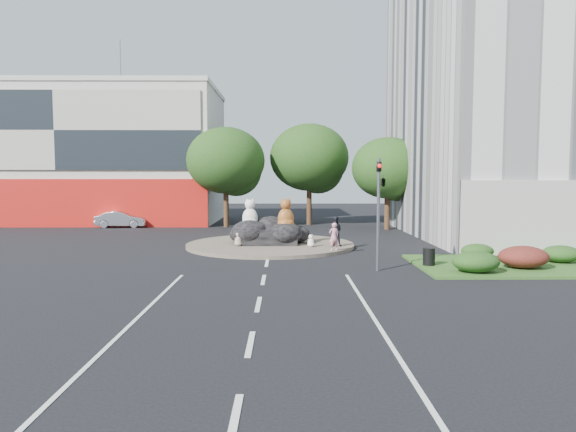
# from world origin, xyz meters

# --- Properties ---
(ground) EXTENTS (120.00, 120.00, 0.00)m
(ground) POSITION_xyz_m (0.00, 0.00, 0.00)
(ground) COLOR black
(ground) RESTS_ON ground
(roundabout_island) EXTENTS (10.00, 10.00, 0.20)m
(roundabout_island) POSITION_xyz_m (0.00, 10.00, 0.10)
(roundabout_island) COLOR brown
(roundabout_island) RESTS_ON ground
(rock_plinth) EXTENTS (3.20, 2.60, 0.90)m
(rock_plinth) POSITION_xyz_m (0.00, 10.00, 0.65)
(rock_plinth) COLOR black
(rock_plinth) RESTS_ON roundabout_island
(shophouse_block) EXTENTS (25.20, 12.30, 17.40)m
(shophouse_block) POSITION_xyz_m (-18.00, 27.91, 6.18)
(shophouse_block) COLOR beige
(shophouse_block) RESTS_ON ground
(grass_verge) EXTENTS (10.00, 6.00, 0.12)m
(grass_verge) POSITION_xyz_m (12.00, 3.00, 0.06)
(grass_verge) COLOR #33531B
(grass_verge) RESTS_ON ground
(tree_left) EXTENTS (6.46, 6.46, 8.27)m
(tree_left) POSITION_xyz_m (-3.93, 22.06, 5.25)
(tree_left) COLOR #382314
(tree_left) RESTS_ON ground
(tree_mid) EXTENTS (6.84, 6.84, 8.76)m
(tree_mid) POSITION_xyz_m (3.07, 24.06, 5.56)
(tree_mid) COLOR #382314
(tree_mid) RESTS_ON ground
(tree_right) EXTENTS (5.70, 5.70, 7.30)m
(tree_right) POSITION_xyz_m (9.07, 20.06, 4.63)
(tree_right) COLOR #382314
(tree_right) RESTS_ON ground
(hedge_near_green) EXTENTS (2.00, 1.60, 0.90)m
(hedge_near_green) POSITION_xyz_m (9.00, 1.00, 0.57)
(hedge_near_green) COLOR #153611
(hedge_near_green) RESTS_ON grass_verge
(hedge_red) EXTENTS (2.20, 1.76, 0.99)m
(hedge_red) POSITION_xyz_m (11.50, 2.00, 0.61)
(hedge_red) COLOR #451212
(hedge_red) RESTS_ON grass_verge
(hedge_mid_green) EXTENTS (1.80, 1.44, 0.81)m
(hedge_mid_green) POSITION_xyz_m (14.00, 3.50, 0.53)
(hedge_mid_green) COLOR #153611
(hedge_mid_green) RESTS_ON grass_verge
(hedge_back_green) EXTENTS (1.60, 1.28, 0.72)m
(hedge_back_green) POSITION_xyz_m (10.50, 4.80, 0.48)
(hedge_back_green) COLOR #153611
(hedge_back_green) RESTS_ON grass_verge
(traffic_light) EXTENTS (0.44, 1.24, 5.00)m
(traffic_light) POSITION_xyz_m (5.10, 2.00, 3.62)
(traffic_light) COLOR #595B60
(traffic_light) RESTS_ON ground
(street_lamp) EXTENTS (2.34, 0.22, 8.06)m
(street_lamp) POSITION_xyz_m (12.82, 8.00, 4.55)
(street_lamp) COLOR #595B60
(street_lamp) RESTS_ON ground
(cat_white) EXTENTS (1.29, 1.19, 1.80)m
(cat_white) POSITION_xyz_m (-1.23, 10.36, 2.00)
(cat_white) COLOR white
(cat_white) RESTS_ON rock_plinth
(cat_tabby) EXTENTS (1.35, 1.25, 1.87)m
(cat_tabby) POSITION_xyz_m (0.93, 9.63, 2.03)
(cat_tabby) COLOR #C68829
(cat_tabby) RESTS_ON rock_plinth
(kitten_calico) EXTENTS (0.61, 0.56, 0.85)m
(kitten_calico) POSITION_xyz_m (-1.81, 8.83, 0.62)
(kitten_calico) COLOR white
(kitten_calico) RESTS_ON roundabout_island
(kitten_white) EXTENTS (0.55, 0.51, 0.73)m
(kitten_white) POSITION_xyz_m (2.35, 8.43, 0.56)
(kitten_white) COLOR white
(kitten_white) RESTS_ON roundabout_island
(pedestrian_pink) EXTENTS (0.64, 0.52, 1.51)m
(pedestrian_pink) POSITION_xyz_m (3.51, 6.91, 0.96)
(pedestrian_pink) COLOR pink
(pedestrian_pink) RESTS_ON roundabout_island
(pedestrian_dark) EXTENTS (0.92, 0.76, 1.72)m
(pedestrian_dark) POSITION_xyz_m (3.77, 8.76, 1.06)
(pedestrian_dark) COLOR black
(pedestrian_dark) RESTS_ON roundabout_island
(parked_car) EXTENTS (4.16, 1.66, 1.35)m
(parked_car) POSITION_xyz_m (-12.63, 21.70, 0.67)
(parked_car) COLOR #A7A9AF
(parked_car) RESTS_ON ground
(litter_bin) EXTENTS (0.60, 0.60, 0.80)m
(litter_bin) POSITION_xyz_m (7.50, 2.76, 0.52)
(litter_bin) COLOR black
(litter_bin) RESTS_ON grass_verge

